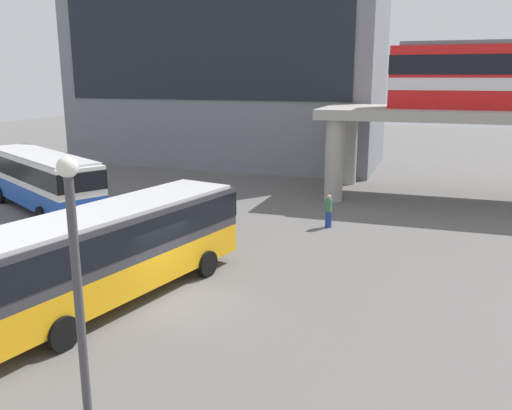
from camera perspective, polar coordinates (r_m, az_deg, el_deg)
ground_plane at (r=27.32m, az=1.21°, el=-2.11°), size 120.00×120.00×0.00m
station_building at (r=47.54m, az=-3.04°, el=17.17°), size 25.79×11.20×20.75m
bus_main at (r=18.22m, az=-15.19°, el=-4.14°), size 4.98×11.33×3.22m
bus_secondary at (r=32.11m, az=-21.93°, el=2.92°), size 10.85×7.68×3.22m
pedestrian_near_building at (r=26.91m, az=7.74°, el=-0.75°), size 0.32×0.41×1.67m
lamp_post at (r=9.94m, az=-18.38°, el=-9.41°), size 0.36×0.36×6.11m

